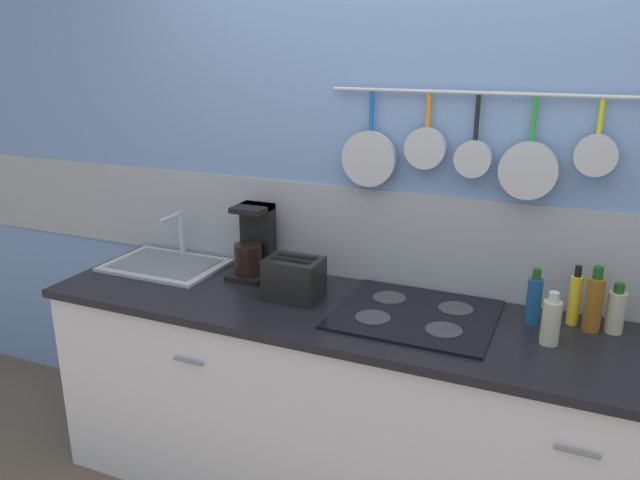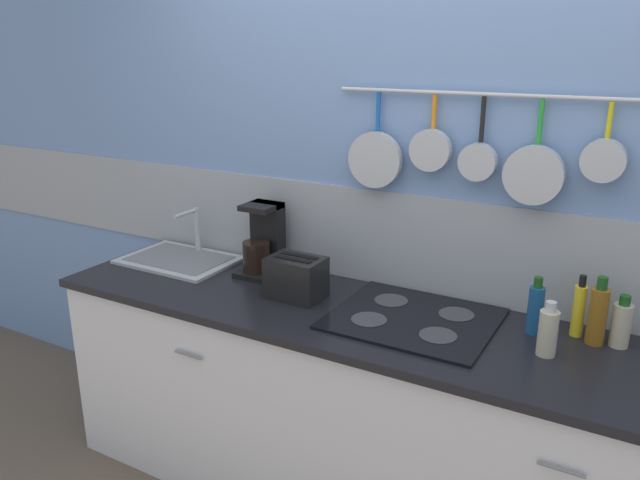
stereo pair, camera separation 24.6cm
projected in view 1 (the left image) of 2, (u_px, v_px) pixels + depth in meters
wall_back at (418, 203)px, 2.65m from camera, size 7.20×0.14×2.60m
cabinet_base at (384, 420)px, 2.58m from camera, size 2.89×0.65×0.86m
countertop at (388, 321)px, 2.44m from camera, size 2.93×0.67×0.03m
sink_basin at (166, 263)px, 2.99m from camera, size 0.54×0.38×0.24m
coffee_maker at (254, 246)px, 2.84m from camera, size 0.17×0.21×0.33m
toaster at (294, 278)px, 2.59m from camera, size 0.25×0.17×0.18m
cooktop at (415, 314)px, 2.44m from camera, size 0.61×0.53×0.01m
bottle_hot_sauce at (534, 300)px, 2.36m from camera, size 0.06×0.06×0.22m
bottle_sesame_oil at (551, 321)px, 2.20m from camera, size 0.07×0.07×0.20m
bottle_vinegar at (575, 299)px, 2.35m from camera, size 0.04×0.04×0.23m
bottle_dish_soap at (594, 303)px, 2.29m from camera, size 0.06×0.06×0.25m
bottle_cooking_wine at (616, 311)px, 2.29m from camera, size 0.07×0.07×0.19m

